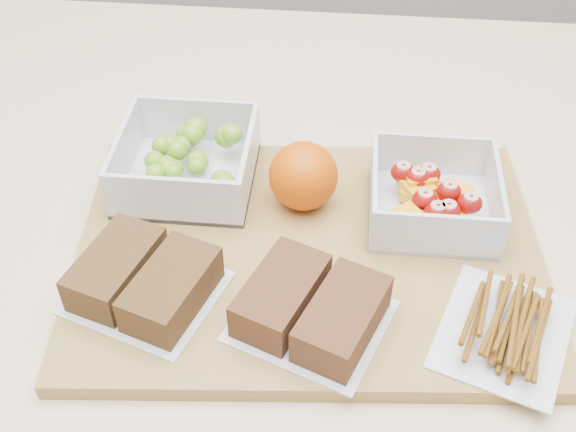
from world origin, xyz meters
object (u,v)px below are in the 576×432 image
Objects in this scene: orange at (303,176)px; sandwich_bag_center at (311,308)px; cutting_board at (309,254)px; grape_container at (189,161)px; pretzel_bag at (507,324)px; sandwich_bag_left at (144,280)px; fruit_container at (433,198)px.

orange is 0.15m from sandwich_bag_center.
cutting_board is 6.39× the size of orange.
cutting_board is 3.26× the size of grape_container.
orange is at bearing 94.90° from cutting_board.
orange is 0.45× the size of sandwich_bag_center.
sandwich_bag_center is at bearing -179.13° from pretzel_bag.
grape_container reaches higher than sandwich_bag_left.
sandwich_bag_center is at bearing -51.76° from grape_container.
fruit_container is at bearing -6.69° from grape_container.
orange is at bearing 140.74° from pretzel_bag.
sandwich_bag_center is at bearing -82.77° from orange.
sandwich_bag_center is (0.14, -0.02, 0.00)m from sandwich_bag_left.
pretzel_bag is (0.29, -0.17, -0.01)m from grape_container.
sandwich_bag_center is 0.16m from pretzel_bag.
orange is 0.23m from pretzel_bag.
orange reaches higher than sandwich_bag_left.
sandwich_bag_left is at bearing 173.29° from sandwich_bag_center.
grape_container is at bearing 168.53° from orange.
cutting_board is at bearing -34.26° from grape_container.
sandwich_bag_left reaches higher than cutting_board.
fruit_container reaches higher than pretzel_bag.
cutting_board is at bearing 153.74° from pretzel_bag.
grape_container is 0.21m from sandwich_bag_center.
fruit_container is 0.15m from pretzel_bag.
grape_container is at bearing 173.31° from fruit_container.
cutting_board is 2.89× the size of pretzel_bag.
cutting_board is at bearing -152.81° from fruit_container.
cutting_board is 0.18m from pretzel_bag.
sandwich_bag_left reaches higher than pretzel_bag.
pretzel_bag is (0.17, -0.14, -0.02)m from orange.
orange reaches higher than grape_container.
orange is at bearing 177.88° from fruit_container.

